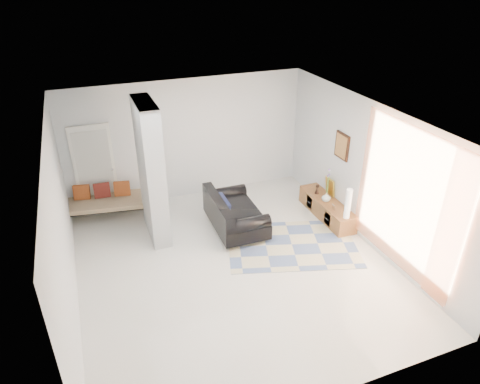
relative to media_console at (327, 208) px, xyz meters
name	(u,v)px	position (x,y,z in m)	size (l,w,h in m)	color
floor	(234,265)	(-2.52, -0.90, -0.21)	(6.00, 6.00, 0.00)	silver
ceiling	(233,121)	(-2.52, -0.90, 2.59)	(6.00, 6.00, 0.00)	white
wall_back	(188,140)	(-2.52, 2.10, 1.19)	(6.00, 6.00, 0.00)	silver
wall_front	(326,321)	(-2.52, -3.90, 1.19)	(6.00, 6.00, 0.00)	silver
wall_left	(62,232)	(-5.27, -0.90, 1.19)	(6.00, 6.00, 0.00)	silver
wall_right	(368,175)	(0.23, -0.90, 1.19)	(6.00, 6.00, 0.00)	silver
partition_column	(151,172)	(-3.62, 0.70, 1.19)	(0.35, 1.20, 2.80)	#A7ACAE
hallway_door	(95,170)	(-4.62, 2.06, 0.81)	(0.85, 0.06, 2.04)	white
curtain	(406,201)	(0.15, -2.05, 1.24)	(2.55, 2.55, 0.00)	#FF7E43
wall_art	(342,146)	(0.20, 0.00, 1.44)	(0.04, 0.45, 0.55)	#32190D
media_console	(327,208)	(0.00, 0.00, 0.00)	(0.45, 1.71, 0.80)	brown
loveseat	(233,214)	(-2.10, 0.30, 0.15)	(0.99, 1.66, 0.76)	silver
daybed	(109,200)	(-4.44, 1.72, 0.21)	(1.95, 1.07, 0.77)	black
area_rug	(292,245)	(-1.21, -0.70, -0.20)	(2.52, 1.68, 0.01)	#C1B993
cylinder_lamp	(348,204)	(-0.02, -0.74, 0.52)	(0.12, 0.12, 0.65)	silver
bronze_figurine	(317,189)	(-0.05, 0.37, 0.30)	(0.11, 0.11, 0.21)	black
vase	(326,197)	(-0.05, -0.01, 0.30)	(0.19, 0.19, 0.20)	silver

